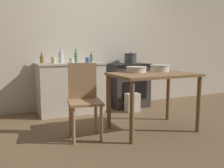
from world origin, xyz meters
TOP-DOWN VIEW (x-y plane):
  - ground_plane at (0.00, 0.00)m, footprint 14.00×14.00m
  - wall_back at (0.00, 1.58)m, footprint 8.00×0.07m
  - counter_cabinet at (-0.47, 1.26)m, footprint 1.14×0.61m
  - stove at (0.67, 1.27)m, footprint 0.75×0.60m
  - work_table at (0.28, -0.16)m, footprint 1.11×0.75m
  - chair at (-0.65, -0.01)m, footprint 0.46×0.46m
  - flour_sack at (0.54, 0.85)m, footprint 0.24×0.17m
  - stock_pot at (0.76, 1.34)m, footprint 0.25×0.25m
  - mixing_bowl_large at (0.51, 0.02)m, footprint 0.29×0.29m
  - mixing_bowl_small at (0.14, 0.05)m, footprint 0.29×0.29m
  - bottle_far_left at (-0.91, 1.40)m, footprint 0.07×0.07m
  - bottle_left at (-0.33, 1.36)m, footprint 0.06×0.06m
  - bottle_mid_left at (-0.60, 1.33)m, footprint 0.08×0.08m
  - bottle_center_left at (-0.04, 1.37)m, footprint 0.06×0.06m
  - cup_center at (-0.75, 1.21)m, footprint 0.08×0.08m
  - cup_center_right at (-0.18, 1.15)m, footprint 0.08×0.08m
  - cup_mid_right at (-0.48, 1.13)m, footprint 0.08×0.08m

SIDE VIEW (x-z plane):
  - ground_plane at x=0.00m, z-range 0.00..0.00m
  - flour_sack at x=0.54m, z-range 0.00..0.32m
  - stove at x=0.67m, z-range 0.00..0.83m
  - counter_cabinet at x=-0.47m, z-range 0.00..0.87m
  - chair at x=-0.65m, z-range 0.03..0.96m
  - work_table at x=0.28m, z-range 0.28..1.06m
  - mixing_bowl_small at x=0.14m, z-range 0.79..0.87m
  - mixing_bowl_large at x=0.51m, z-range 0.79..0.88m
  - cup_mid_right at x=-0.48m, z-range 0.87..0.95m
  - cup_center_right at x=-0.18m, z-range 0.87..0.96m
  - cup_center at x=-0.75m, z-range 0.87..0.97m
  - stock_pot at x=0.76m, z-range 0.82..1.04m
  - bottle_far_left at x=-0.91m, z-range 0.85..1.02m
  - bottle_center_left at x=-0.04m, z-range 0.85..1.03m
  - bottle_left at x=-0.33m, z-range 0.84..1.08m
  - bottle_mid_left at x=-0.60m, z-range 0.84..1.10m
  - wall_back at x=0.00m, z-range 0.00..2.55m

